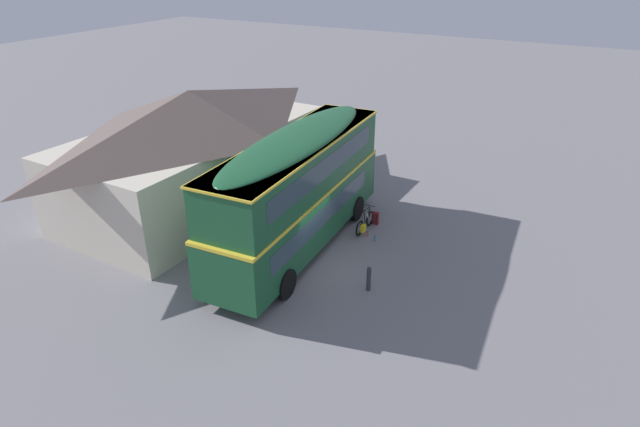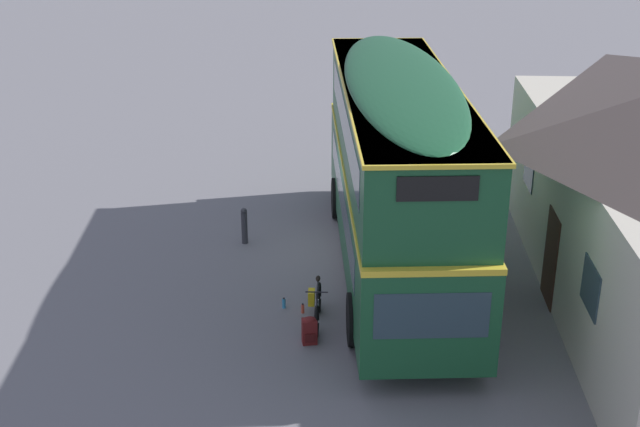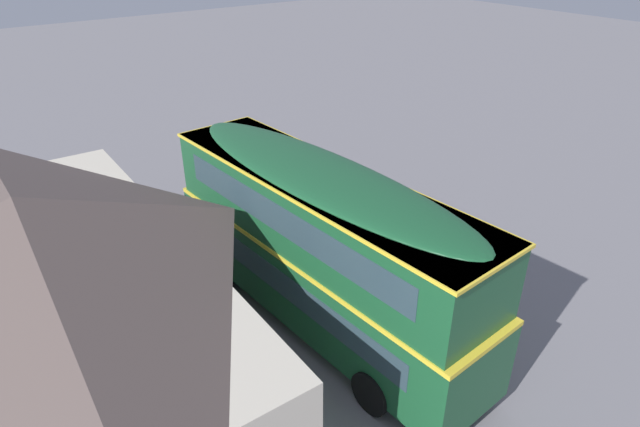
{
  "view_description": "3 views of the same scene",
  "coord_description": "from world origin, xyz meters",
  "px_view_note": "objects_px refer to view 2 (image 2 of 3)",
  "views": [
    {
      "loc": [
        -15.03,
        -8.92,
        11.0
      ],
      "look_at": [
        1.35,
        0.12,
        1.54
      ],
      "focal_mm": 29.68,
      "sensor_mm": 36.0,
      "label": 1
    },
    {
      "loc": [
        19.2,
        -0.46,
        9.2
      ],
      "look_at": [
        1.5,
        -0.89,
        1.67
      ],
      "focal_mm": 47.54,
      "sensor_mm": 36.0,
      "label": 2
    },
    {
      "loc": [
        -8.85,
        8.17,
        10.17
      ],
      "look_at": [
        3.34,
        -0.91,
        1.88
      ],
      "focal_mm": 30.16,
      "sensor_mm": 36.0,
      "label": 3
    }
  ],
  "objects_px": {
    "touring_bicycle": "(317,307)",
    "kerb_bollard": "(244,225)",
    "water_bottle_red_squeeze": "(303,309)",
    "double_decker_bus": "(398,166)",
    "water_bottle_blue_sports": "(284,303)",
    "backpack_on_ground": "(309,330)"
  },
  "relations": [
    {
      "from": "touring_bicycle",
      "to": "kerb_bollard",
      "type": "distance_m",
      "value": 4.41
    },
    {
      "from": "water_bottle_red_squeeze",
      "to": "kerb_bollard",
      "type": "height_order",
      "value": "kerb_bollard"
    },
    {
      "from": "water_bottle_red_squeeze",
      "to": "touring_bicycle",
      "type": "bearing_deg",
      "value": 39.84
    },
    {
      "from": "double_decker_bus",
      "to": "water_bottle_red_squeeze",
      "type": "relative_size",
      "value": 47.38
    },
    {
      "from": "double_decker_bus",
      "to": "water_bottle_red_squeeze",
      "type": "distance_m",
      "value": 3.92
    },
    {
      "from": "double_decker_bus",
      "to": "water_bottle_red_squeeze",
      "type": "bearing_deg",
      "value": -44.44
    },
    {
      "from": "water_bottle_red_squeeze",
      "to": "water_bottle_blue_sports",
      "type": "distance_m",
      "value": 0.48
    },
    {
      "from": "double_decker_bus",
      "to": "water_bottle_red_squeeze",
      "type": "height_order",
      "value": "double_decker_bus"
    },
    {
      "from": "double_decker_bus",
      "to": "water_bottle_red_squeeze",
      "type": "xyz_separation_m",
      "value": [
        2.14,
        -2.09,
        -2.54
      ]
    },
    {
      "from": "double_decker_bus",
      "to": "water_bottle_blue_sports",
      "type": "relative_size",
      "value": 43.47
    },
    {
      "from": "double_decker_bus",
      "to": "backpack_on_ground",
      "type": "distance_m",
      "value": 4.52
    },
    {
      "from": "water_bottle_blue_sports",
      "to": "kerb_bollard",
      "type": "bearing_deg",
      "value": -160.08
    },
    {
      "from": "water_bottle_blue_sports",
      "to": "kerb_bollard",
      "type": "relative_size",
      "value": 0.25
    },
    {
      "from": "water_bottle_red_squeeze",
      "to": "kerb_bollard",
      "type": "xyz_separation_m",
      "value": [
        -3.57,
        -1.64,
        0.39
      ]
    },
    {
      "from": "touring_bicycle",
      "to": "backpack_on_ground",
      "type": "xyz_separation_m",
      "value": [
        0.84,
        -0.13,
        -0.07
      ]
    },
    {
      "from": "double_decker_bus",
      "to": "kerb_bollard",
      "type": "bearing_deg",
      "value": -110.96
    },
    {
      "from": "touring_bicycle",
      "to": "water_bottle_red_squeeze",
      "type": "relative_size",
      "value": 7.53
    },
    {
      "from": "backpack_on_ground",
      "to": "kerb_bollard",
      "type": "distance_m",
      "value": 5.13
    },
    {
      "from": "kerb_bollard",
      "to": "backpack_on_ground",
      "type": "bearing_deg",
      "value": 20.9
    },
    {
      "from": "water_bottle_red_squeeze",
      "to": "backpack_on_ground",
      "type": "bearing_deg",
      "value": 8.75
    },
    {
      "from": "backpack_on_ground",
      "to": "water_bottle_red_squeeze",
      "type": "xyz_separation_m",
      "value": [
        -1.22,
        -0.19,
        -0.2
      ]
    },
    {
      "from": "water_bottle_blue_sports",
      "to": "kerb_bollard",
      "type": "xyz_separation_m",
      "value": [
        -3.35,
        -1.22,
        0.38
      ]
    }
  ]
}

